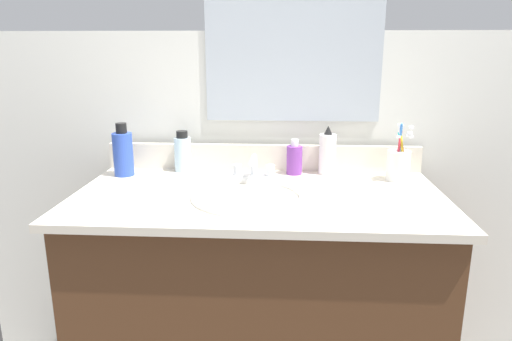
% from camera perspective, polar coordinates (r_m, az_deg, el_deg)
% --- Properties ---
extents(vanity_cabinet, '(1.05, 0.53, 0.80)m').
position_cam_1_polar(vanity_cabinet, '(1.55, 0.28, -17.88)').
color(vanity_cabinet, '#4C2D19').
rests_on(vanity_cabinet, ground_plane).
extents(countertop, '(1.09, 0.58, 0.02)m').
position_cam_1_polar(countertop, '(1.38, 0.31, -3.28)').
color(countertop, beige).
rests_on(countertop, vanity_cabinet).
extents(backsplash, '(1.09, 0.02, 0.09)m').
position_cam_1_polar(backsplash, '(1.62, 0.86, 1.65)').
color(backsplash, beige).
rests_on(backsplash, countertop).
extents(back_wall, '(2.19, 0.04, 1.30)m').
position_cam_1_polar(back_wall, '(1.75, 0.93, -4.92)').
color(back_wall, silver).
rests_on(back_wall, ground_plane).
extents(mirror_panel, '(0.60, 0.01, 0.56)m').
position_cam_1_polar(mirror_panel, '(1.62, 4.67, 16.01)').
color(mirror_panel, '#B2BCC6').
extents(sink_basin, '(0.34, 0.34, 0.11)m').
position_cam_1_polar(sink_basin, '(1.34, -0.85, -4.60)').
color(sink_basin, white).
rests_on(sink_basin, countertop).
extents(faucet, '(0.16, 0.10, 0.08)m').
position_cam_1_polar(faucet, '(1.51, -0.30, -0.06)').
color(faucet, silver).
rests_on(faucet, countertop).
extents(bottle_cream_purple, '(0.05, 0.05, 0.12)m').
position_cam_1_polar(bottle_cream_purple, '(1.57, 4.77, 1.40)').
color(bottle_cream_purple, '#7A3899').
rests_on(bottle_cream_purple, countertop).
extents(bottle_lotion_white, '(0.06, 0.06, 0.17)m').
position_cam_1_polar(bottle_lotion_white, '(1.59, 8.82, 2.17)').
color(bottle_lotion_white, white).
rests_on(bottle_lotion_white, countertop).
extents(bottle_shampoo_blue, '(0.07, 0.07, 0.18)m').
position_cam_1_polar(bottle_shampoo_blue, '(1.61, -16.12, 2.12)').
color(bottle_shampoo_blue, '#2D4CB2').
rests_on(bottle_shampoo_blue, countertop).
extents(bottle_gel_clear, '(0.06, 0.06, 0.14)m').
position_cam_1_polar(bottle_gel_clear, '(1.62, -9.05, 2.17)').
color(bottle_gel_clear, silver).
rests_on(bottle_gel_clear, countertop).
extents(cup_white_ceramic, '(0.08, 0.09, 0.19)m').
position_cam_1_polar(cup_white_ceramic, '(1.56, 17.22, 0.81)').
color(cup_white_ceramic, white).
rests_on(cup_white_ceramic, countertop).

